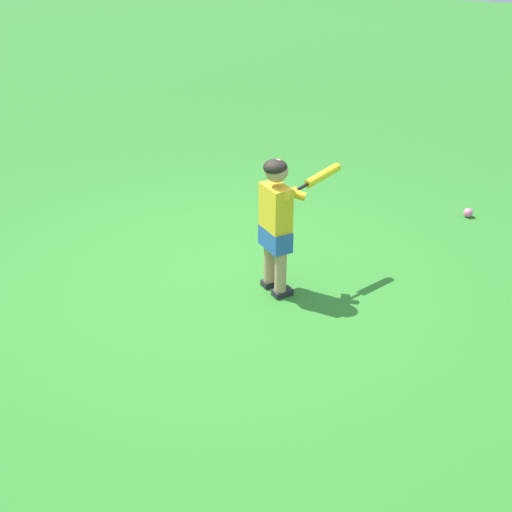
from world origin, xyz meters
name	(u,v)px	position (x,y,z in m)	size (l,w,h in m)	color
ground_plane	(233,275)	(0.00, 0.00, 0.00)	(40.00, 40.00, 0.00)	#2D7528
child_batter	(279,214)	(-0.42, 0.03, 0.65)	(0.41, 0.76, 1.08)	#232328
play_ball_center_lawn	(468,213)	(-1.42, -2.07, 0.05)	(0.09, 0.09, 0.09)	pink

